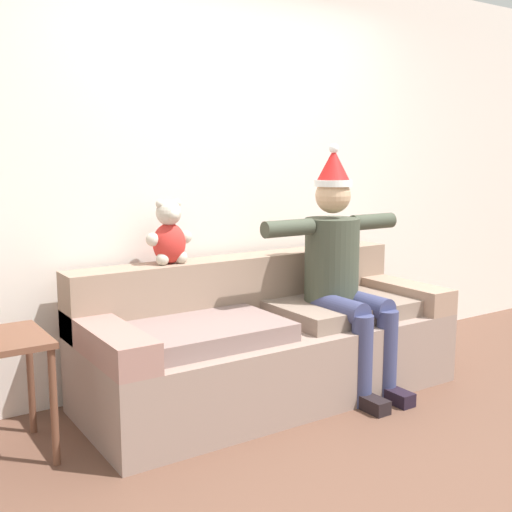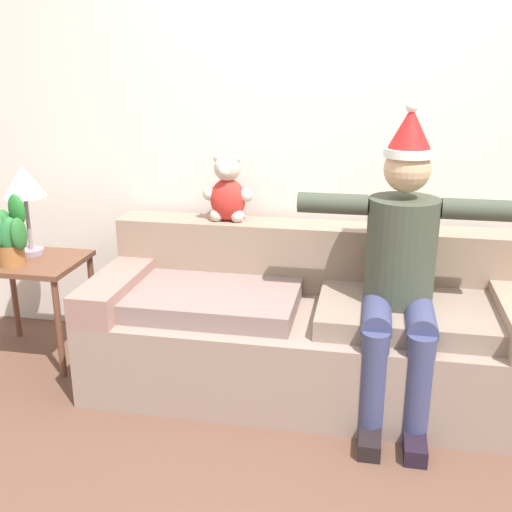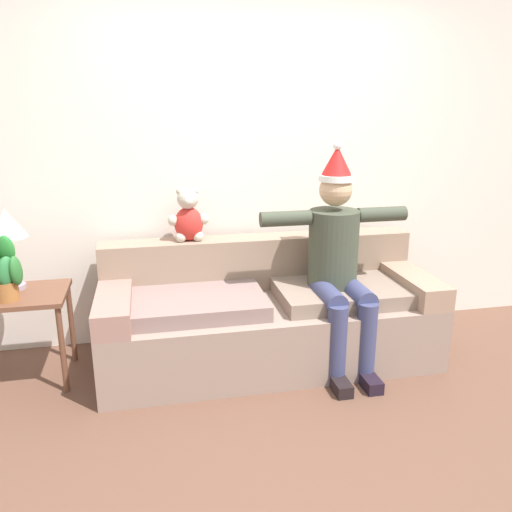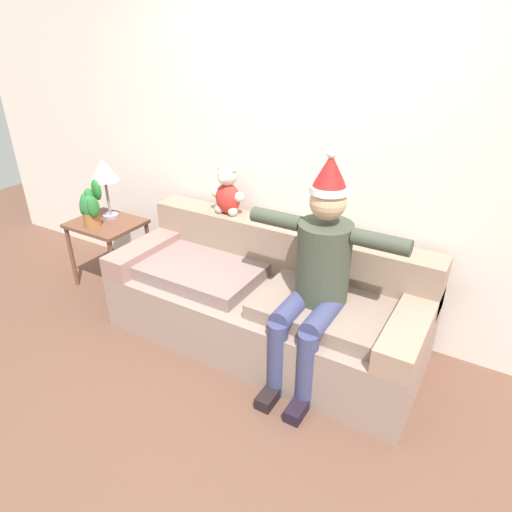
{
  "view_description": "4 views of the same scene",
  "coord_description": "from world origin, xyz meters",
  "px_view_note": "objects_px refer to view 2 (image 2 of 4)",
  "views": [
    {
      "loc": [
        -2.09,
        -2.01,
        1.44
      ],
      "look_at": [
        -0.14,
        0.93,
        0.88
      ],
      "focal_mm": 43.96,
      "sensor_mm": 36.0,
      "label": 1
    },
    {
      "loc": [
        0.29,
        -1.97,
        1.7
      ],
      "look_at": [
        -0.26,
        0.84,
        0.76
      ],
      "focal_mm": 42.89,
      "sensor_mm": 36.0,
      "label": 2
    },
    {
      "loc": [
        -0.77,
        -2.25,
        1.74
      ],
      "look_at": [
        -0.12,
        0.82,
        0.82
      ],
      "focal_mm": 36.1,
      "sensor_mm": 36.0,
      "label": 3
    },
    {
      "loc": [
        1.35,
        -1.4,
        2.13
      ],
      "look_at": [
        0.02,
        0.84,
        0.78
      ],
      "focal_mm": 31.57,
      "sensor_mm": 36.0,
      "label": 4
    }
  ],
  "objects_px": {
    "side_table": "(31,275)",
    "table_lamp": "(24,186)",
    "potted_plant": "(10,235)",
    "teddy_bear": "(228,191)",
    "couch": "(309,327)",
    "person_seated": "(401,263)"
  },
  "relations": [
    {
      "from": "side_table",
      "to": "potted_plant",
      "type": "relative_size",
      "value": 1.56
    },
    {
      "from": "couch",
      "to": "person_seated",
      "type": "xyz_separation_m",
      "value": [
        0.44,
        -0.16,
        0.44
      ]
    },
    {
      "from": "teddy_bear",
      "to": "potted_plant",
      "type": "height_order",
      "value": "teddy_bear"
    },
    {
      "from": "side_table",
      "to": "potted_plant",
      "type": "bearing_deg",
      "value": -108.81
    },
    {
      "from": "person_seated",
      "to": "potted_plant",
      "type": "height_order",
      "value": "person_seated"
    },
    {
      "from": "couch",
      "to": "table_lamp",
      "type": "distance_m",
      "value": 1.79
    },
    {
      "from": "potted_plant",
      "to": "teddy_bear",
      "type": "bearing_deg",
      "value": 17.89
    },
    {
      "from": "side_table",
      "to": "table_lamp",
      "type": "xyz_separation_m",
      "value": [
        -0.04,
        0.1,
        0.5
      ]
    },
    {
      "from": "teddy_bear",
      "to": "table_lamp",
      "type": "height_order",
      "value": "teddy_bear"
    },
    {
      "from": "side_table",
      "to": "potted_plant",
      "type": "distance_m",
      "value": 0.28
    },
    {
      "from": "couch",
      "to": "potted_plant",
      "type": "xyz_separation_m",
      "value": [
        -1.64,
        -0.09,
        0.45
      ]
    },
    {
      "from": "teddy_bear",
      "to": "potted_plant",
      "type": "xyz_separation_m",
      "value": [
        -1.14,
        -0.37,
        -0.22
      ]
    },
    {
      "from": "teddy_bear",
      "to": "table_lamp",
      "type": "relative_size",
      "value": 0.73
    },
    {
      "from": "side_table",
      "to": "table_lamp",
      "type": "relative_size",
      "value": 1.15
    },
    {
      "from": "side_table",
      "to": "table_lamp",
      "type": "bearing_deg",
      "value": 111.19
    },
    {
      "from": "couch",
      "to": "table_lamp",
      "type": "height_order",
      "value": "table_lamp"
    },
    {
      "from": "person_seated",
      "to": "side_table",
      "type": "height_order",
      "value": "person_seated"
    },
    {
      "from": "person_seated",
      "to": "side_table",
      "type": "bearing_deg",
      "value": 175.24
    },
    {
      "from": "table_lamp",
      "to": "side_table",
      "type": "bearing_deg",
      "value": -68.81
    },
    {
      "from": "teddy_bear",
      "to": "side_table",
      "type": "relative_size",
      "value": 0.64
    },
    {
      "from": "couch",
      "to": "person_seated",
      "type": "height_order",
      "value": "person_seated"
    },
    {
      "from": "table_lamp",
      "to": "potted_plant",
      "type": "bearing_deg",
      "value": -88.77
    }
  ]
}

